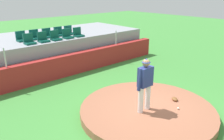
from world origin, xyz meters
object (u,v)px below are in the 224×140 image
(stadium_chair_3, at_px, (67,35))
(stadium_chair_8, at_px, (59,33))
(baseball, at_px, (178,108))
(stadium_chair_9, at_px, (69,32))
(stadium_chair_1, at_px, (43,39))
(fielding_glove, at_px, (175,99))
(stadium_chair_7, at_px, (47,35))
(stadium_chair_5, at_px, (21,38))
(stadium_chair_6, at_px, (35,36))
(stadium_chair_0, at_px, (29,41))
(stadium_chair_4, at_px, (78,34))
(stadium_chair_2, at_px, (55,37))
(pitcher, at_px, (145,81))

(stadium_chair_3, relative_size, stadium_chair_8, 1.00)
(baseball, distance_m, stadium_chair_9, 8.12)
(stadium_chair_1, relative_size, stadium_chair_9, 1.00)
(fielding_glove, bearing_deg, baseball, -12.32)
(stadium_chair_9, bearing_deg, stadium_chair_7, 1.44)
(stadium_chair_5, bearing_deg, stadium_chair_8, -179.99)
(stadium_chair_1, bearing_deg, fielding_glove, 105.81)
(stadium_chair_5, xyz_separation_m, stadium_chair_9, (2.79, -0.00, 0.00))
(stadium_chair_5, xyz_separation_m, stadium_chair_6, (0.70, -0.01, 0.00))
(stadium_chair_8, bearing_deg, stadium_chair_7, 2.99)
(stadium_chair_7, bearing_deg, baseball, 94.94)
(stadium_chair_1, xyz_separation_m, stadium_chair_5, (-0.73, 0.90, 0.00))
(baseball, distance_m, stadium_chair_1, 7.34)
(stadium_chair_0, distance_m, stadium_chair_3, 2.11)
(stadium_chair_1, bearing_deg, stadium_chair_4, -179.96)
(fielding_glove, xyz_separation_m, stadium_chair_6, (-1.89, 7.46, 1.52))
(stadium_chair_0, bearing_deg, stadium_chair_4, -179.91)
(stadium_chair_1, bearing_deg, stadium_chair_2, 177.39)
(baseball, height_order, fielding_glove, fielding_glove)
(stadium_chair_2, height_order, stadium_chair_7, same)
(stadium_chair_1, relative_size, stadium_chair_8, 1.00)
(stadium_chair_0, relative_size, stadium_chair_2, 1.00)
(baseball, xyz_separation_m, stadium_chair_1, (-1.36, 7.04, 1.53))
(pitcher, height_order, baseball, pitcher)
(pitcher, bearing_deg, stadium_chair_0, 100.13)
(fielding_glove, bearing_deg, stadium_chair_8, -141.91)
(baseball, height_order, stadium_chair_0, stadium_chair_0)
(stadium_chair_4, bearing_deg, stadium_chair_9, -87.82)
(stadium_chair_9, bearing_deg, stadium_chair_4, 92.18)
(stadium_chair_2, height_order, stadium_chair_9, same)
(stadium_chair_2, bearing_deg, stadium_chair_9, -146.23)
(stadium_chair_1, height_order, stadium_chair_2, same)
(stadium_chair_0, bearing_deg, stadium_chair_2, 178.86)
(pitcher, xyz_separation_m, stadium_chair_3, (0.95, 6.27, 0.50))
(stadium_chair_7, distance_m, stadium_chair_9, 1.39)
(fielding_glove, distance_m, stadium_chair_3, 6.75)
(stadium_chair_4, bearing_deg, baseball, 84.03)
(baseball, xyz_separation_m, stadium_chair_7, (-0.68, 7.91, 1.53))
(stadium_chair_8, bearing_deg, fielding_glove, 93.47)
(pitcher, bearing_deg, stadium_chair_7, 87.83)
(fielding_glove, bearing_deg, stadium_chair_4, -147.45)
(pitcher, distance_m, stadium_chair_7, 7.17)
(baseball, height_order, stadium_chair_1, stadium_chair_1)
(fielding_glove, xyz_separation_m, stadium_chair_3, (-0.47, 6.56, 1.52))
(stadium_chair_3, height_order, stadium_chair_5, same)
(stadium_chair_1, bearing_deg, stadium_chair_3, 179.32)
(stadium_chair_6, xyz_separation_m, stadium_chair_9, (2.09, 0.01, 0.00))
(stadium_chair_2, relative_size, stadium_chair_4, 1.00)
(stadium_chair_4, height_order, stadium_chair_8, same)
(pitcher, bearing_deg, fielding_glove, -11.68)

